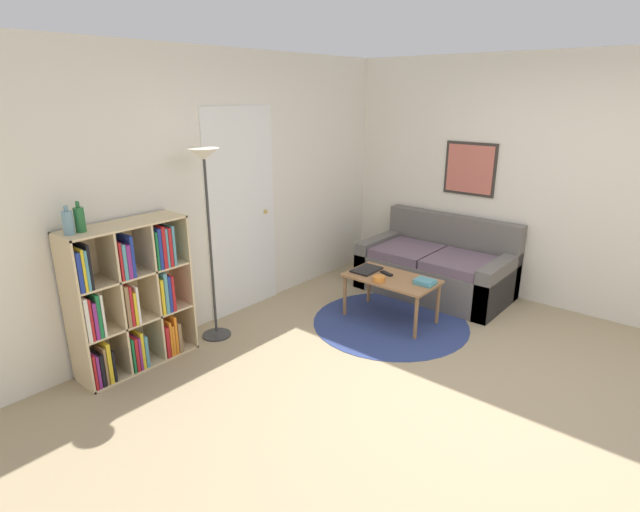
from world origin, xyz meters
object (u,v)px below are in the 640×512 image
bottle_left (68,222)px  bottle_middle (80,219)px  couch (438,268)px  bookshelf (129,299)px  floor_lamp (206,187)px  bowl (379,279)px  coffee_table (391,282)px  laptop (366,270)px

bottle_left → bottle_middle: bottle_middle is taller
couch → bottle_left: size_ratio=7.56×
bookshelf → floor_lamp: size_ratio=0.70×
bowl → bottle_middle: bearing=153.3°
coffee_table → laptop: bearing=89.9°
bottle_left → laptop: bearing=-18.8°
bottle_middle → bottle_left: bearing=-174.7°
floor_lamp → bookshelf: bearing=172.1°
bowl → bottle_left: size_ratio=0.55×
laptop → bottle_left: size_ratio=1.46×
bowl → bottle_middle: 2.67m
laptop → bottle_middle: (-2.43, 0.87, 0.86)m
couch → laptop: bearing=162.8°
floor_lamp → bowl: 1.84m
coffee_table → bowl: size_ratio=7.74×
coffee_table → bottle_left: bearing=155.2°
floor_lamp → coffee_table: (1.37, -1.06, -1.02)m
bottle_middle → couch: bearing=-19.0°
bookshelf → bowl: bookshelf is taller
floor_lamp → bowl: (1.20, -1.03, -0.94)m
floor_lamp → laptop: size_ratio=5.60×
floor_lamp → bottle_middle: 1.07m
laptop → bottle_middle: 2.73m
floor_lamp → coffee_table: 2.01m
couch → coffee_table: (-1.00, 0.01, 0.12)m
bottle_left → bowl: bearing=-25.7°
bowl → floor_lamp: bearing=139.5°
bookshelf → bowl: size_ratio=10.48×
laptop → coffee_table: bearing=-90.1°
coffee_table → bottle_middle: bearing=154.3°
bookshelf → bottle_middle: bearing=179.1°
bookshelf → bottle_middle: (-0.29, 0.00, 0.73)m
floor_lamp → bottle_left: (-1.15, 0.10, -0.10)m
bookshelf → bottle_left: bearing=-179.4°
laptop → bowl: size_ratio=2.67×
floor_lamp → bottle_left: 1.16m
couch → bottle_middle: bottle_middle is taller
couch → bottle_middle: size_ratio=7.14×
bowl → bottle_middle: size_ratio=0.52×
bookshelf → laptop: (2.14, -0.87, -0.14)m
laptop → bottle_middle: size_ratio=1.38×
bottle_left → bookshelf: bearing=0.6°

